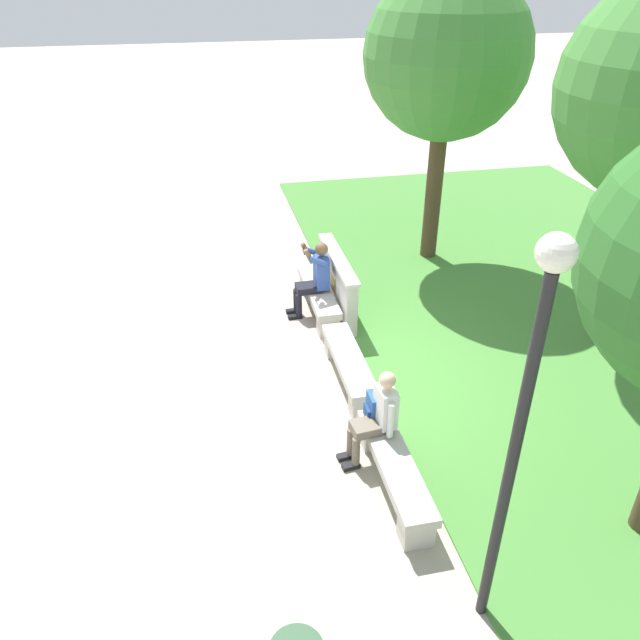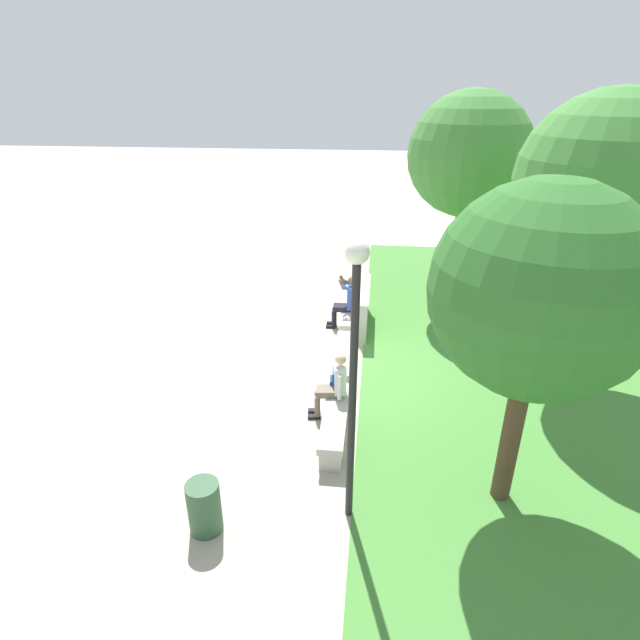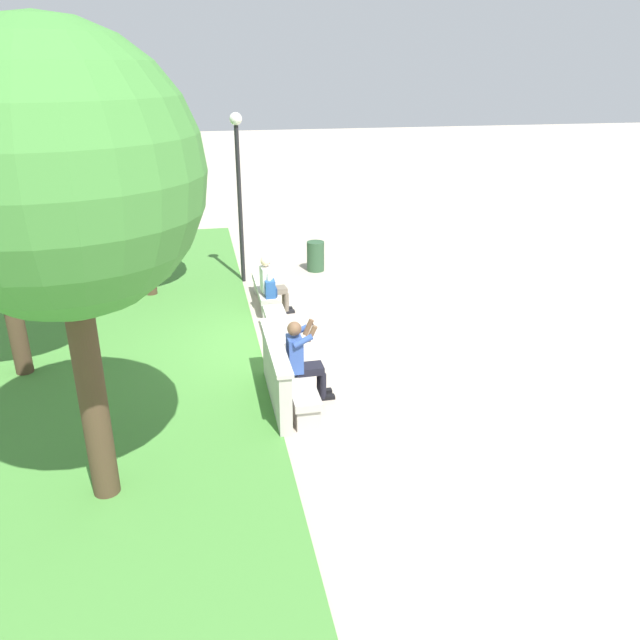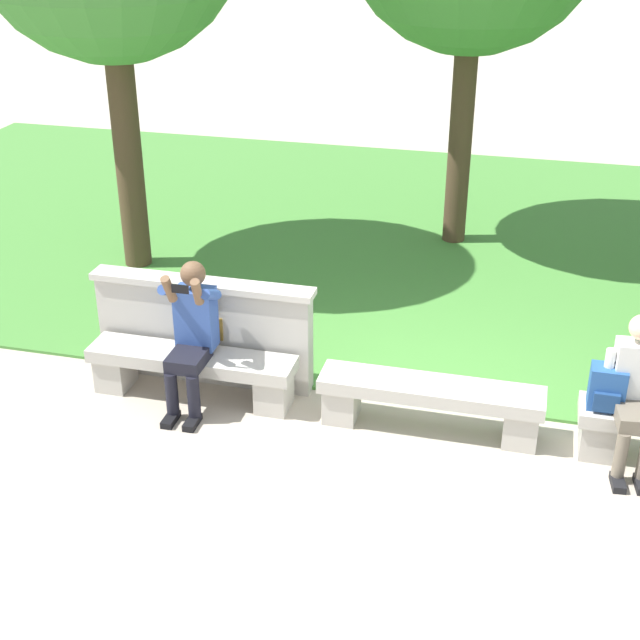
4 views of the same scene
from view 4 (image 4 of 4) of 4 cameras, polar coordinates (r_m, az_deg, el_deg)
name	(u,v)px [view 4 (image 4 of 4)]	position (r m, az deg, el deg)	size (l,w,h in m)	color
ground_plane	(428,429)	(7.75, 6.94, -6.93)	(80.00, 80.00, 0.00)	#B2A593
grass_strip	(477,243)	(11.64, 10.00, 4.85)	(18.18, 8.00, 0.03)	#478438
bench_main	(192,368)	(8.07, -8.20, -3.06)	(1.89, 0.40, 0.45)	#B7B2A8
bench_near	(430,399)	(7.59, 7.06, -5.06)	(1.89, 0.40, 0.45)	#B7B2A8
backrest_wall_with_plaque	(204,330)	(8.25, -7.42, -0.61)	(2.09, 0.24, 1.01)	#B7B2A8
person_photographer	(192,329)	(7.78, -8.22, -0.59)	(0.47, 0.72, 1.32)	black
person_distant	(635,389)	(7.37, 19.49, -4.21)	(0.48, 0.70, 1.26)	black
backpack	(607,388)	(7.41, 17.90, -4.18)	(0.28, 0.24, 0.43)	#234C8C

